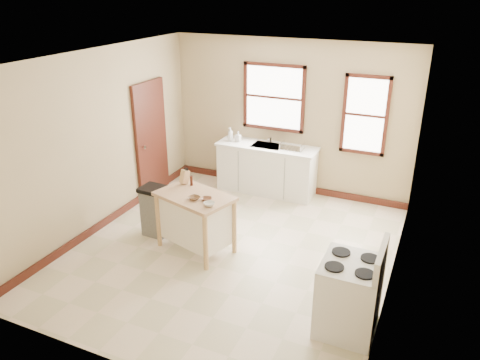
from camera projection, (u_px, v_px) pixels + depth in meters
name	position (u px, v px, depth m)	size (l,w,h in m)	color
floor	(231.00, 250.00, 6.96)	(5.00, 5.00, 0.00)	beige
ceiling	(230.00, 58.00, 5.86)	(5.00, 5.00, 0.00)	white
wall_back	(289.00, 118.00, 8.51)	(4.50, 0.04, 2.80)	tan
wall_left	(100.00, 141.00, 7.26)	(0.04, 5.00, 2.80)	tan
wall_right	(402.00, 190.00, 5.56)	(0.04, 5.00, 2.80)	tan
window_main	(274.00, 97.00, 8.47)	(1.17, 0.06, 1.22)	#3F1A11
window_side	(365.00, 115.00, 7.90)	(0.77, 0.06, 1.37)	#3F1A11
door_left	(151.00, 139.00, 8.47)	(0.06, 0.90, 2.10)	#3F1A11
baseboard_back	(286.00, 186.00, 9.01)	(4.50, 0.04, 0.12)	#3F1A11
baseboard_left	(111.00, 218.00, 7.77)	(0.04, 5.00, 0.12)	#3F1A11
sink_counter	(267.00, 169.00, 8.74)	(1.86, 0.62, 0.92)	white
faucet	(271.00, 137.00, 8.66)	(0.03, 0.03, 0.22)	silver
soap_bottle_a	(230.00, 134.00, 8.75)	(0.10, 0.10, 0.26)	#B2B2B2
soap_bottle_b	(238.00, 137.00, 8.74)	(0.08, 0.09, 0.19)	#B2B2B2
dish_rack	(292.00, 146.00, 8.35)	(0.40, 0.30, 0.10)	silver
kitchen_island	(196.00, 222.00, 6.83)	(1.08, 0.69, 0.89)	tan
knife_block	(185.00, 177.00, 6.99)	(0.10, 0.10, 0.20)	tan
pepper_grinder	(191.00, 181.00, 6.94)	(0.04, 0.04, 0.15)	#411B11
bowl_a	(194.00, 198.00, 6.52)	(0.16, 0.16, 0.04)	brown
bowl_b	(207.00, 199.00, 6.49)	(0.15, 0.15, 0.04)	brown
bowl_c	(209.00, 204.00, 6.32)	(0.15, 0.15, 0.05)	silver
trash_bin	(156.00, 211.00, 7.26)	(0.41, 0.35, 0.80)	slate
gas_stove	(350.00, 286.00, 5.19)	(0.70, 0.71, 1.14)	white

